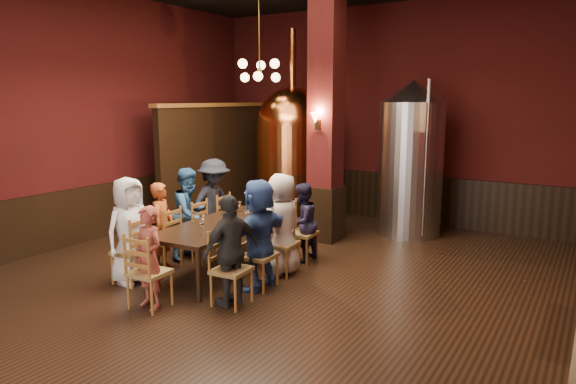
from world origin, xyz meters
The scene contains 39 objects.
room centered at (0.00, 0.00, 2.25)m, with size 10.00×10.02×4.50m.
wainscot_back centered at (0.00, 4.96, 0.50)m, with size 7.90×0.08×1.00m, color black.
wainscot_left centered at (-3.96, 0.00, 0.50)m, with size 0.08×9.90×1.00m, color black.
column centered at (-0.30, 2.80, 2.25)m, with size 0.58×0.58×4.50m, color #410D0F.
partition centered at (-3.20, 3.20, 1.20)m, with size 0.22×3.50×2.40m, color black.
pendant_cluster centered at (-1.80, 2.90, 3.10)m, with size 0.90×0.90×1.70m, color #A57226, non-canonical shape.
sconce_column centered at (-0.30, 2.50, 2.20)m, with size 0.20×0.20×0.36m, color black, non-canonical shape.
dining_table centered at (-0.79, 0.40, 0.69)m, with size 1.16×2.46×0.75m.
chair_0 centered at (-1.57, -0.66, 0.46)m, with size 0.46×0.46×0.92m, color #996627, non-canonical shape.
person_0 centered at (-1.57, -0.66, 0.76)m, with size 0.74×0.48×1.52m, color white.
chair_1 centered at (-1.61, 0.01, 0.46)m, with size 0.46×0.46×0.92m, color #996627, non-canonical shape.
person_1 centered at (-1.61, 0.01, 0.67)m, with size 0.49×0.32×1.34m, color #973F19.
chair_2 centered at (-1.66, 0.67, 0.46)m, with size 0.46×0.46×0.92m, color #996627, non-canonical shape.
person_2 centered at (-1.66, 0.67, 0.74)m, with size 0.72×0.35×1.48m, color #275083.
chair_3 centered at (-1.70, 1.34, 0.46)m, with size 0.46×0.46×0.92m, color #996627, non-canonical shape.
person_3 centered at (-1.70, 1.34, 0.78)m, with size 1.01×0.58×1.56m, color black.
chair_4 centered at (0.13, -0.54, 0.46)m, with size 0.46×0.46×0.92m, color #996627, non-canonical shape.
person_4 centered at (0.13, -0.54, 0.71)m, with size 0.83×0.35×1.42m, color black.
chair_5 centered at (0.08, 0.13, 0.46)m, with size 0.46×0.46×0.92m, color #996627, non-canonical shape.
person_5 centered at (0.08, 0.13, 0.76)m, with size 1.41×0.45×1.52m, color #304D91.
chair_6 centered at (0.04, 0.79, 0.46)m, with size 0.46×0.46×0.92m, color #996627, non-canonical shape.
person_6 centered at (0.04, 0.79, 0.75)m, with size 0.74×0.48×1.51m, color beige.
chair_7 centered at (-0.01, 1.46, 0.46)m, with size 0.46×0.46×0.92m, color #996627, non-canonical shape.
person_7 centered at (-0.01, 1.46, 0.63)m, with size 0.62×0.30×1.27m, color #1C1831.
chair_8 centered at (-0.68, -1.15, 0.46)m, with size 0.46×0.46×0.92m, color #996627, non-canonical shape.
person_8 centered at (-0.68, -1.15, 0.65)m, with size 0.47×0.31×1.29m, color brown.
copper_kettle centered at (-1.60, 3.80, 1.45)m, with size 1.69×1.69×3.96m.
steel_vessel centered at (0.89, 4.02, 1.45)m, with size 1.37×1.37×2.91m.
rose_vase centered at (-0.68, 1.23, 0.97)m, with size 0.20×0.20×0.33m.
wine_glass_0 centered at (-0.83, 0.05, 0.83)m, with size 0.07×0.07×0.17m, color white, non-canonical shape.
wine_glass_1 centered at (-1.01, 1.16, 0.83)m, with size 0.07×0.07×0.17m, color white, non-canonical shape.
wine_glass_2 centered at (-0.88, 0.10, 0.83)m, with size 0.07×0.07×0.17m, color white, non-canonical shape.
wine_glass_3 centered at (-0.55, 0.78, 0.83)m, with size 0.07×0.07×0.17m, color white, non-canonical shape.
wine_glass_4 centered at (-1.12, 1.08, 0.83)m, with size 0.07×0.07×0.17m, color white, non-canonical shape.
wine_glass_5 centered at (-0.57, 0.73, 0.83)m, with size 0.07×0.07×0.17m, color white, non-canonical shape.
wine_glass_6 centered at (-0.87, 0.86, 0.83)m, with size 0.07×0.07×0.17m, color white, non-canonical shape.
wine_glass_7 centered at (-0.74, 0.50, 0.83)m, with size 0.07×0.07×0.17m, color white, non-canonical shape.
wine_glass_8 centered at (-0.56, -0.27, 0.83)m, with size 0.07×0.07×0.17m, color white, non-canonical shape.
wine_glass_9 centered at (-1.10, 0.16, 0.83)m, with size 0.07×0.07×0.17m, color white, non-canonical shape.
Camera 1 is at (3.97, -5.41, 2.58)m, focal length 32.00 mm.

